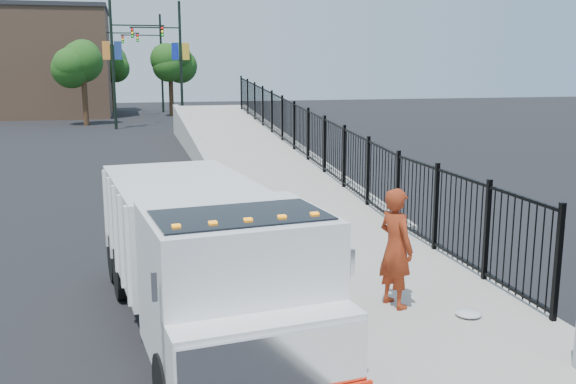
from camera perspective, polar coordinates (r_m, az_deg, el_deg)
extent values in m
plane|color=black|center=(11.08, 0.72, -9.75)|extent=(120.00, 120.00, 0.00)
cube|color=#9E998E|center=(10.00, 14.73, -12.17)|extent=(3.55, 12.00, 0.12)
cube|color=#ADAAA3|center=(9.28, 3.91, -13.58)|extent=(0.30, 12.00, 0.16)
cube|color=#9E998E|center=(26.73, -3.49, 2.72)|extent=(3.95, 24.06, 3.19)
cube|color=black|center=(23.06, 1.78, 3.62)|extent=(0.10, 28.00, 1.80)
cube|color=black|center=(10.01, -7.90, -9.21)|extent=(1.62, 6.10, 0.20)
cube|color=white|center=(7.85, -4.65, -8.10)|extent=(2.31, 2.19, 1.78)
cube|color=white|center=(7.04, -1.97, -14.36)|extent=(2.15, 0.87, 0.89)
cube|color=silver|center=(6.76, -1.04, -15.49)|extent=(2.04, 0.32, 0.75)
cube|color=black|center=(7.48, -4.24, -4.79)|extent=(2.08, 1.39, 0.75)
cube|color=white|center=(10.83, -9.41, -2.76)|extent=(2.57, 3.96, 1.51)
cube|color=silver|center=(6.67, -11.81, -8.23)|extent=(0.06, 0.06, 0.31)
cube|color=silver|center=(7.32, 5.70, -6.27)|extent=(0.06, 0.06, 0.31)
cube|color=orange|center=(6.91, -9.91, -3.08)|extent=(0.10, 0.08, 0.05)
cube|color=orange|center=(6.99, -6.69, -2.82)|extent=(0.10, 0.08, 0.05)
cube|color=orange|center=(7.10, -3.56, -2.55)|extent=(0.10, 0.08, 0.05)
cube|color=orange|center=(7.22, -0.53, -2.28)|extent=(0.10, 0.08, 0.05)
cube|color=orange|center=(7.37, 2.38, -2.02)|extent=(0.10, 0.08, 0.05)
cylinder|color=black|center=(7.97, 3.44, -15.05)|extent=(0.39, 0.92, 0.89)
cylinder|color=black|center=(11.46, -14.41, -7.03)|extent=(0.39, 0.92, 0.89)
cylinder|color=black|center=(11.79, -5.33, -6.20)|extent=(0.39, 0.92, 0.89)
cylinder|color=black|center=(12.39, -14.94, -5.67)|extent=(0.39, 0.92, 0.89)
cylinder|color=black|center=(12.69, -6.52, -4.94)|extent=(0.39, 0.92, 0.89)
imported|color=maroon|center=(10.43, 9.54, -4.92)|extent=(0.66, 0.82, 1.95)
ellipsoid|color=silver|center=(10.53, 15.74, -10.34)|extent=(0.40, 0.40, 0.10)
cylinder|color=black|center=(41.35, -15.31, 10.94)|extent=(0.18, 0.18, 8.00)
cube|color=black|center=(41.41, -13.20, 14.23)|extent=(3.20, 0.08, 0.08)
cube|color=black|center=(41.45, -11.13, 13.82)|extent=(0.18, 0.22, 0.60)
cube|color=navy|center=(41.35, -14.87, 12.07)|extent=(0.45, 0.04, 1.10)
cube|color=orange|center=(41.37, -15.86, 12.02)|extent=(0.45, 0.04, 1.10)
cylinder|color=black|center=(43.72, -9.50, 11.18)|extent=(0.18, 0.18, 8.00)
cube|color=black|center=(43.69, -11.76, 14.12)|extent=(3.20, 0.08, 0.08)
cube|color=black|center=(43.63, -13.68, 13.58)|extent=(0.18, 0.22, 0.60)
cube|color=gold|center=(43.76, -9.07, 12.24)|extent=(0.45, 0.04, 1.10)
cube|color=#1428A5|center=(43.70, -10.00, 12.21)|extent=(0.45, 0.04, 1.10)
cylinder|color=black|center=(51.74, -16.56, 10.87)|extent=(0.18, 0.18, 8.00)
cube|color=black|center=(51.75, -14.88, 13.51)|extent=(3.20, 0.08, 0.08)
cube|color=black|center=(51.74, -13.23, 13.19)|extent=(0.18, 0.22, 0.60)
cube|color=navy|center=(51.73, -16.21, 11.77)|extent=(0.45, 0.04, 1.10)
cube|color=gold|center=(51.76, -17.00, 11.73)|extent=(0.45, 0.04, 1.10)
cylinder|color=black|center=(55.27, -11.17, 11.11)|extent=(0.18, 0.18, 8.00)
cube|color=black|center=(55.26, -12.97, 13.43)|extent=(3.20, 0.08, 0.08)
cube|color=black|center=(55.23, -14.48, 13.00)|extent=(0.18, 0.22, 0.60)
cube|color=#E2512A|center=(55.29, -10.83, 11.96)|extent=(0.45, 0.04, 1.10)
cube|color=#1E309A|center=(55.26, -11.57, 11.93)|extent=(0.45, 0.04, 1.10)
cylinder|color=#382314|center=(44.46, -17.58, 7.71)|extent=(0.36, 0.36, 3.20)
sphere|color=#194714|center=(44.39, -17.77, 10.80)|extent=(2.78, 2.78, 2.78)
cylinder|color=#382314|center=(51.10, -10.34, 8.45)|extent=(0.36, 0.36, 3.20)
sphere|color=#194714|center=(51.05, -10.44, 11.14)|extent=(2.43, 2.43, 2.43)
cylinder|color=#382314|center=(57.87, -15.39, 8.55)|extent=(0.36, 0.36, 3.20)
sphere|color=#194714|center=(57.82, -15.52, 10.92)|extent=(2.87, 2.87, 2.87)
cube|color=#8C664C|center=(54.38, -20.96, 10.59)|extent=(10.00, 10.00, 8.00)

